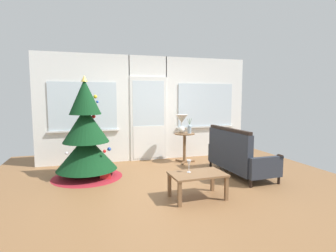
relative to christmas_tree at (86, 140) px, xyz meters
The scene contains 10 objects.
ground_plane 1.91m from the christmas_tree, 32.83° to the right, with size 6.76×6.76×0.00m, color brown.
back_wall_with_door 1.94m from the christmas_tree, 37.34° to the left, with size 5.20×0.14×2.55m.
christmas_tree is the anchor object (origin of this frame).
settee_sofa 2.98m from the christmas_tree, 14.30° to the right, with size 0.78×1.60×0.96m.
side_table 2.31m from the christmas_tree, 13.89° to the left, with size 0.50×0.48×0.71m.
table_lamp 2.26m from the christmas_tree, 15.25° to the left, with size 0.28×0.28×0.44m.
flower_vase 2.38m from the christmas_tree, 11.91° to the left, with size 0.11×0.10×0.35m.
coffee_table 2.35m from the christmas_tree, 45.24° to the right, with size 0.86×0.55×0.40m.
wine_glass 2.19m from the christmas_tree, 45.75° to the right, with size 0.08×0.08×0.20m.
gift_box 0.76m from the christmas_tree, 37.92° to the right, with size 0.20×0.18×0.20m, color red.
Camera 1 is at (-1.45, -4.42, 1.56)m, focal length 28.77 mm.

